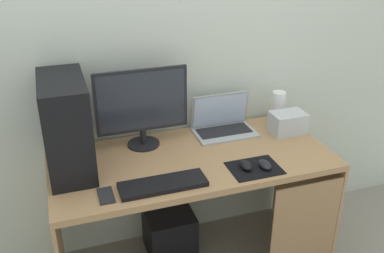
{
  "coord_description": "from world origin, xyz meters",
  "views": [
    {
      "loc": [
        -0.65,
        -1.93,
        1.93
      ],
      "look_at": [
        0.0,
        0.0,
        0.95
      ],
      "focal_mm": 40.92,
      "sensor_mm": 36.0,
      "label": 1
    }
  ],
  "objects_px": {
    "mouse_left": "(246,165)",
    "cell_phone": "(106,196)",
    "subwoofer": "(170,232)",
    "keyboard": "(163,184)",
    "pc_tower": "(66,126)",
    "laptop": "(223,124)",
    "monitor": "(142,106)",
    "projector": "(288,123)",
    "speaker": "(278,107)",
    "mouse_right": "(265,165)"
  },
  "relations": [
    {
      "from": "monitor",
      "to": "keyboard",
      "type": "distance_m",
      "value": 0.49
    },
    {
      "from": "projector",
      "to": "subwoofer",
      "type": "height_order",
      "value": "projector"
    },
    {
      "from": "speaker",
      "to": "mouse_left",
      "type": "relative_size",
      "value": 2.04
    },
    {
      "from": "mouse_left",
      "to": "mouse_right",
      "type": "bearing_deg",
      "value": -14.74
    },
    {
      "from": "projector",
      "to": "subwoofer",
      "type": "relative_size",
      "value": 0.69
    },
    {
      "from": "projector",
      "to": "mouse_right",
      "type": "bearing_deg",
      "value": -133.86
    },
    {
      "from": "speaker",
      "to": "projector",
      "type": "xyz_separation_m",
      "value": [
        -0.02,
        -0.16,
        -0.03
      ]
    },
    {
      "from": "subwoofer",
      "to": "speaker",
      "type": "bearing_deg",
      "value": 6.06
    },
    {
      "from": "cell_phone",
      "to": "subwoofer",
      "type": "relative_size",
      "value": 0.45
    },
    {
      "from": "monitor",
      "to": "mouse_right",
      "type": "distance_m",
      "value": 0.72
    },
    {
      "from": "subwoofer",
      "to": "laptop",
      "type": "bearing_deg",
      "value": 8.08
    },
    {
      "from": "mouse_left",
      "to": "mouse_right",
      "type": "xyz_separation_m",
      "value": [
        0.09,
        -0.02,
        0.0
      ]
    },
    {
      "from": "mouse_right",
      "to": "speaker",
      "type": "bearing_deg",
      "value": 55.53
    },
    {
      "from": "monitor",
      "to": "mouse_left",
      "type": "bearing_deg",
      "value": -43.57
    },
    {
      "from": "pc_tower",
      "to": "mouse_left",
      "type": "xyz_separation_m",
      "value": [
        0.84,
        -0.29,
        -0.22
      ]
    },
    {
      "from": "pc_tower",
      "to": "projector",
      "type": "bearing_deg",
      "value": 0.49
    },
    {
      "from": "laptop",
      "to": "projector",
      "type": "xyz_separation_m",
      "value": [
        0.36,
        -0.13,
        0.02
      ]
    },
    {
      "from": "laptop",
      "to": "cell_phone",
      "type": "relative_size",
      "value": 2.74
    },
    {
      "from": "pc_tower",
      "to": "cell_phone",
      "type": "distance_m",
      "value": 0.41
    },
    {
      "from": "cell_phone",
      "to": "speaker",
      "type": "bearing_deg",
      "value": 22.78
    },
    {
      "from": "mouse_right",
      "to": "cell_phone",
      "type": "bearing_deg",
      "value": 179.41
    },
    {
      "from": "mouse_right",
      "to": "mouse_left",
      "type": "bearing_deg",
      "value": 165.26
    },
    {
      "from": "pc_tower",
      "to": "cell_phone",
      "type": "xyz_separation_m",
      "value": [
        0.13,
        -0.31,
        -0.24
      ]
    },
    {
      "from": "mouse_left",
      "to": "monitor",
      "type": "bearing_deg",
      "value": 136.43
    },
    {
      "from": "mouse_left",
      "to": "pc_tower",
      "type": "bearing_deg",
      "value": 160.79
    },
    {
      "from": "pc_tower",
      "to": "mouse_right",
      "type": "distance_m",
      "value": 1.01
    },
    {
      "from": "monitor",
      "to": "speaker",
      "type": "bearing_deg",
      "value": 3.26
    },
    {
      "from": "projector",
      "to": "keyboard",
      "type": "height_order",
      "value": "projector"
    },
    {
      "from": "monitor",
      "to": "speaker",
      "type": "height_order",
      "value": "monitor"
    },
    {
      "from": "speaker",
      "to": "mouse_left",
      "type": "xyz_separation_m",
      "value": [
        -0.43,
        -0.46,
        -0.08
      ]
    },
    {
      "from": "monitor",
      "to": "cell_phone",
      "type": "distance_m",
      "value": 0.56
    },
    {
      "from": "monitor",
      "to": "cell_phone",
      "type": "height_order",
      "value": "monitor"
    },
    {
      "from": "mouse_left",
      "to": "cell_phone",
      "type": "xyz_separation_m",
      "value": [
        -0.71,
        -0.02,
        -0.02
      ]
    },
    {
      "from": "subwoofer",
      "to": "keyboard",
      "type": "bearing_deg",
      "value": -108.22
    },
    {
      "from": "laptop",
      "to": "projector",
      "type": "distance_m",
      "value": 0.38
    },
    {
      "from": "pc_tower",
      "to": "monitor",
      "type": "xyz_separation_m",
      "value": [
        0.4,
        0.12,
        0.0
      ]
    },
    {
      "from": "keyboard",
      "to": "cell_phone",
      "type": "xyz_separation_m",
      "value": [
        -0.27,
        0.0,
        -0.01
      ]
    },
    {
      "from": "speaker",
      "to": "laptop",
      "type": "bearing_deg",
      "value": -175.89
    },
    {
      "from": "monitor",
      "to": "mouse_right",
      "type": "xyz_separation_m",
      "value": [
        0.53,
        -0.44,
        -0.22
      ]
    },
    {
      "from": "cell_phone",
      "to": "laptop",
      "type": "bearing_deg",
      "value": 30.61
    },
    {
      "from": "pc_tower",
      "to": "mouse_left",
      "type": "relative_size",
      "value": 5.01
    },
    {
      "from": "cell_phone",
      "to": "subwoofer",
      "type": "distance_m",
      "value": 0.85
    },
    {
      "from": "speaker",
      "to": "mouse_left",
      "type": "distance_m",
      "value": 0.64
    },
    {
      "from": "speaker",
      "to": "mouse_right",
      "type": "distance_m",
      "value": 0.6
    },
    {
      "from": "monitor",
      "to": "subwoofer",
      "type": "xyz_separation_m",
      "value": [
        0.13,
        -0.03,
        -0.86
      ]
    },
    {
      "from": "laptop",
      "to": "subwoofer",
      "type": "xyz_separation_m",
      "value": [
        -0.36,
        -0.05,
        -0.67
      ]
    },
    {
      "from": "monitor",
      "to": "projector",
      "type": "relative_size",
      "value": 2.52
    },
    {
      "from": "keyboard",
      "to": "mouse_right",
      "type": "height_order",
      "value": "mouse_right"
    },
    {
      "from": "pc_tower",
      "to": "mouse_right",
      "type": "height_order",
      "value": "pc_tower"
    },
    {
      "from": "pc_tower",
      "to": "keyboard",
      "type": "height_order",
      "value": "pc_tower"
    }
  ]
}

